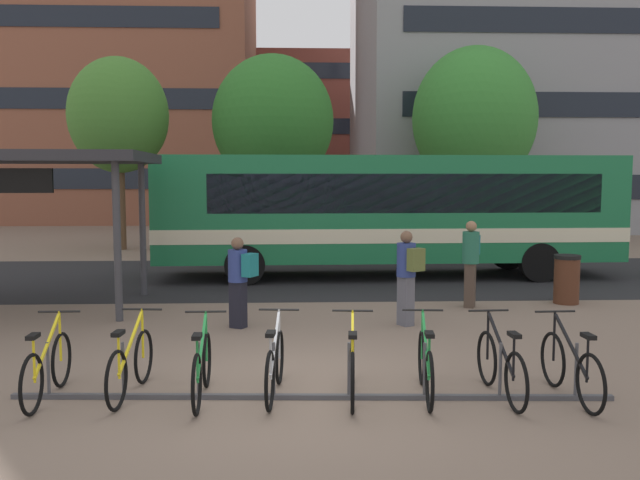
# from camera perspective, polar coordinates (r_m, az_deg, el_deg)

# --- Properties ---
(ground) EXTENTS (200.00, 200.00, 0.00)m
(ground) POSITION_cam_1_polar(r_m,az_deg,el_deg) (8.67, -1.50, -12.61)
(ground) COLOR #7A6656
(bus_lane_asphalt) EXTENTS (80.00, 7.20, 0.01)m
(bus_lane_asphalt) POSITION_cam_1_polar(r_m,az_deg,el_deg) (17.86, -1.96, -3.16)
(bus_lane_asphalt) COLOR #232326
(bus_lane_asphalt) RESTS_ON ground
(city_bus) EXTENTS (12.08, 2.86, 3.20)m
(city_bus) POSITION_cam_1_polar(r_m,az_deg,el_deg) (17.85, 5.54, 2.53)
(city_bus) COLOR #196B3D
(city_bus) RESTS_ON ground
(bike_rack) EXTENTS (7.27, 0.44, 0.70)m
(bike_rack) POSITION_cam_1_polar(r_m,az_deg,el_deg) (8.28, -0.74, -12.79)
(bike_rack) COLOR #47474C
(bike_rack) RESTS_ON ground
(parked_bicycle_yellow_0) EXTENTS (0.52, 1.72, 0.99)m
(parked_bicycle_yellow_0) POSITION_cam_1_polar(r_m,az_deg,el_deg) (8.80, -22.21, -10.12)
(parked_bicycle_yellow_0) COLOR black
(parked_bicycle_yellow_0) RESTS_ON ground
(parked_bicycle_yellow_1) EXTENTS (0.52, 1.72, 0.99)m
(parked_bicycle_yellow_1) POSITION_cam_1_polar(r_m,az_deg,el_deg) (8.63, -15.83, -10.23)
(parked_bicycle_yellow_1) COLOR black
(parked_bicycle_yellow_1) RESTS_ON ground
(parked_bicycle_green_2) EXTENTS (0.52, 1.72, 0.99)m
(parked_bicycle_green_2) POSITION_cam_1_polar(r_m,az_deg,el_deg) (8.29, -10.03, -10.76)
(parked_bicycle_green_2) COLOR black
(parked_bicycle_green_2) RESTS_ON ground
(parked_bicycle_silver_3) EXTENTS (0.52, 1.72, 0.99)m
(parked_bicycle_silver_3) POSITION_cam_1_polar(r_m,az_deg,el_deg) (8.31, -3.87, -10.65)
(parked_bicycle_silver_3) COLOR black
(parked_bicycle_silver_3) RESTS_ON ground
(parked_bicycle_yellow_4) EXTENTS (0.52, 1.72, 0.99)m
(parked_bicycle_yellow_4) POSITION_cam_1_polar(r_m,az_deg,el_deg) (8.24, 2.78, -10.79)
(parked_bicycle_yellow_4) COLOR black
(parked_bicycle_yellow_4) RESTS_ON ground
(parked_bicycle_green_5) EXTENTS (0.52, 1.72, 0.99)m
(parked_bicycle_green_5) POSITION_cam_1_polar(r_m,az_deg,el_deg) (8.36, 8.98, -10.59)
(parked_bicycle_green_5) COLOR black
(parked_bicycle_green_5) RESTS_ON ground
(parked_bicycle_black_6) EXTENTS (0.52, 1.72, 0.99)m
(parked_bicycle_black_6) POSITION_cam_1_polar(r_m,az_deg,el_deg) (8.53, 15.15, -10.41)
(parked_bicycle_black_6) COLOR black
(parked_bicycle_black_6) RESTS_ON ground
(parked_bicycle_black_7) EXTENTS (0.52, 1.72, 0.99)m
(parked_bicycle_black_7) POSITION_cam_1_polar(r_m,az_deg,el_deg) (8.72, 20.58, -10.21)
(parked_bicycle_black_7) COLOR black
(parked_bicycle_black_7) RESTS_ON ground
(commuter_teal_pack_0) EXTENTS (0.61, 0.53, 1.62)m
(commuter_teal_pack_0) POSITION_cam_1_polar(r_m,az_deg,el_deg) (11.89, -6.87, -3.06)
(commuter_teal_pack_0) COLOR black
(commuter_teal_pack_0) RESTS_ON ground
(commuter_teal_pack_1) EXTENTS (0.50, 0.60, 1.78)m
(commuter_teal_pack_1) POSITION_cam_1_polar(r_m,az_deg,el_deg) (14.01, 12.73, -1.46)
(commuter_teal_pack_1) COLOR #47382D
(commuter_teal_pack_1) RESTS_ON ground
(commuter_olive_pack_2) EXTENTS (0.54, 0.61, 1.71)m
(commuter_olive_pack_2) POSITION_cam_1_polar(r_m,az_deg,el_deg) (12.06, 7.46, -2.66)
(commuter_olive_pack_2) COLOR #565660
(commuter_olive_pack_2) RESTS_ON ground
(trash_bin) EXTENTS (0.55, 0.55, 1.03)m
(trash_bin) POSITION_cam_1_polar(r_m,az_deg,el_deg) (15.05, 20.28, -3.14)
(trash_bin) COLOR #4C2819
(trash_bin) RESTS_ON ground
(street_tree_0) EXTENTS (5.00, 5.00, 7.90)m
(street_tree_0) POSITION_cam_1_polar(r_m,az_deg,el_deg) (28.29, 13.00, 10.06)
(street_tree_0) COLOR brown
(street_tree_0) RESTS_ON ground
(street_tree_1) EXTENTS (3.56, 3.56, 6.92)m
(street_tree_1) POSITION_cam_1_polar(r_m,az_deg,el_deg) (25.45, -16.80, 10.10)
(street_tree_1) COLOR brown
(street_tree_1) RESTS_ON ground
(street_tree_2) EXTENTS (4.46, 4.46, 7.11)m
(street_tree_2) POSITION_cam_1_polar(r_m,az_deg,el_deg) (25.04, -4.03, 10.05)
(street_tree_2) COLOR brown
(street_tree_2) RESTS_ON ground
(building_left_wing) EXTENTS (21.87, 11.72, 21.07)m
(building_left_wing) POSITION_cam_1_polar(r_m,az_deg,el_deg) (44.84, -20.48, 15.24)
(building_left_wing) COLOR brown
(building_left_wing) RESTS_ON ground
(building_right_wing) EXTENTS (19.16, 13.47, 18.18)m
(building_right_wing) POSITION_cam_1_polar(r_m,az_deg,el_deg) (39.09, 18.11, 14.66)
(building_right_wing) COLOR gray
(building_right_wing) RESTS_ON ground
(building_centre_block) EXTENTS (15.82, 12.92, 11.53)m
(building_centre_block) POSITION_cam_1_polar(r_m,az_deg,el_deg) (54.04, -1.36, 8.77)
(building_centre_block) COLOR brown
(building_centre_block) RESTS_ON ground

